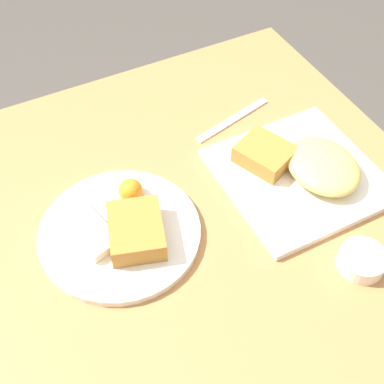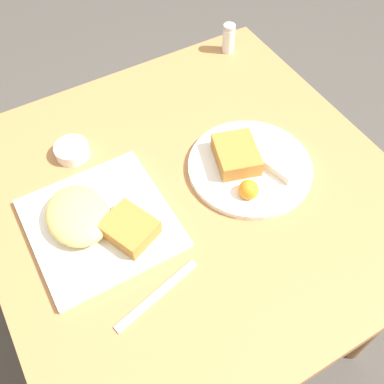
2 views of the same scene
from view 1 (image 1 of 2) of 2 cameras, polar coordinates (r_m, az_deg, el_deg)
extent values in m
plane|color=#4C4742|center=(1.58, 0.33, -18.34)|extent=(8.00, 8.00, 0.00)
cube|color=#B27A47|center=(0.97, 0.51, -2.95)|extent=(0.88, 0.88, 0.04)
cylinder|color=olive|center=(1.59, 6.25, 4.05)|extent=(0.05, 0.05, 0.67)
cube|color=white|center=(1.03, 11.27, 1.78)|extent=(0.28, 0.28, 0.01)
ellipsoid|color=#EFCC6B|center=(1.02, 13.79, 2.74)|extent=(0.15, 0.13, 0.04)
cube|color=#B77A33|center=(1.02, 7.78, 4.01)|extent=(0.12, 0.12, 0.04)
cylinder|color=white|center=(0.93, -7.71, -4.32)|extent=(0.28, 0.28, 0.01)
cube|color=#B77A33|center=(0.90, -5.98, -4.12)|extent=(0.13, 0.12, 0.04)
cube|color=beige|center=(0.93, -11.10, -3.85)|extent=(0.14, 0.09, 0.02)
sphere|color=orange|center=(0.96, -6.56, 0.15)|extent=(0.04, 0.04, 0.04)
cylinder|color=white|center=(0.93, 17.67, -6.98)|extent=(0.08, 0.08, 0.03)
cylinder|color=#D1B775|center=(0.92, 17.85, -6.55)|extent=(0.06, 0.06, 0.00)
cube|color=silver|center=(1.13, 4.36, 7.69)|extent=(0.06, 0.19, 0.00)
camera|label=2|loc=(1.18, 2.84, 51.35)|focal=42.00mm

